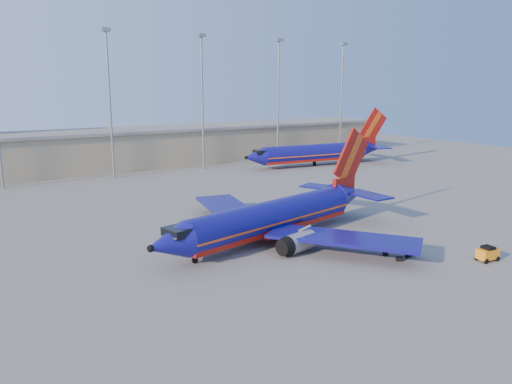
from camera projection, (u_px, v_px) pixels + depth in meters
ground at (263, 227)px, 64.41m from camera, size 220.00×220.00×0.00m
terminal_building at (161, 145)px, 116.43m from camera, size 122.00×16.00×8.50m
light_mast_row at (158, 88)px, 101.17m from camera, size 101.60×1.60×28.65m
aircraft_main at (277, 217)px, 59.32m from camera, size 36.16×34.43×12.38m
aircraft_second at (318, 153)px, 114.44m from camera, size 38.11×14.77×12.92m
baggage_tug at (488, 253)px, 51.92m from camera, size 2.37×1.60×1.60m
luggage_pile at (401, 255)px, 53.09m from camera, size 3.11×2.54×0.51m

